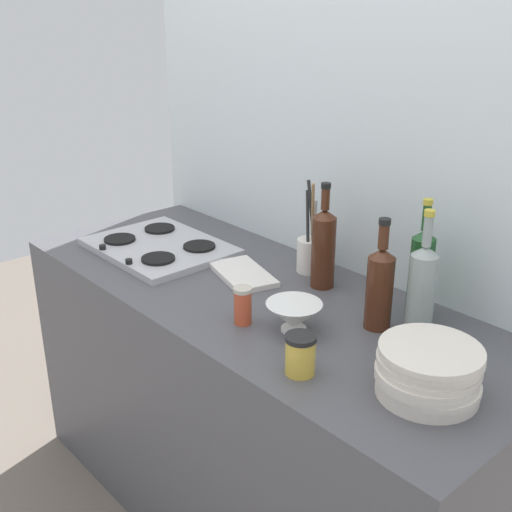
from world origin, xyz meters
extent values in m
cube|color=#4C4C51|center=(0.00, 0.00, 0.45)|extent=(1.80, 0.70, 0.90)
cube|color=silver|center=(0.00, 0.38, 1.21)|extent=(1.90, 0.06, 2.41)
cube|color=#B2B2B7|center=(-0.50, -0.03, 0.91)|extent=(0.51, 0.39, 0.02)
cylinder|color=black|center=(-0.63, -0.12, 0.93)|extent=(0.12, 0.12, 0.01)
cylinder|color=black|center=(-0.37, -0.12, 0.93)|extent=(0.12, 0.12, 0.01)
cylinder|color=black|center=(-0.63, 0.06, 0.93)|extent=(0.12, 0.12, 0.01)
cylinder|color=black|center=(-0.37, 0.06, 0.93)|extent=(0.12, 0.12, 0.01)
cylinder|color=black|center=(-0.59, -0.21, 0.93)|extent=(0.02, 0.02, 0.02)
cylinder|color=black|center=(-0.41, -0.21, 0.93)|extent=(0.02, 0.02, 0.02)
cylinder|color=silver|center=(0.68, -0.08, 0.91)|extent=(0.24, 0.24, 0.01)
cylinder|color=silver|center=(0.68, -0.08, 0.92)|extent=(0.24, 0.24, 0.01)
cylinder|color=silver|center=(0.69, -0.08, 0.93)|extent=(0.24, 0.24, 0.01)
cylinder|color=silver|center=(0.68, -0.08, 0.95)|extent=(0.24, 0.24, 0.01)
cylinder|color=silver|center=(0.68, -0.08, 0.96)|extent=(0.24, 0.24, 0.01)
cylinder|color=silver|center=(0.68, -0.08, 0.98)|extent=(0.24, 0.24, 0.01)
cylinder|color=silver|center=(0.68, -0.08, 0.99)|extent=(0.24, 0.24, 0.01)
cylinder|color=silver|center=(0.68, -0.08, 1.00)|extent=(0.24, 0.24, 0.01)
cylinder|color=silver|center=(0.68, -0.08, 1.02)|extent=(0.24, 0.24, 0.01)
cylinder|color=#472314|center=(0.40, 0.10, 1.00)|extent=(0.07, 0.07, 0.21)
cone|color=#472314|center=(0.40, 0.10, 1.12)|extent=(0.07, 0.07, 0.03)
cylinder|color=#472314|center=(0.40, 0.10, 1.17)|extent=(0.03, 0.03, 0.07)
cylinder|color=black|center=(0.40, 0.10, 1.21)|extent=(0.03, 0.03, 0.02)
cylinder|color=#19471E|center=(0.43, 0.24, 1.02)|extent=(0.07, 0.07, 0.24)
cone|color=#19471E|center=(0.43, 0.24, 1.15)|extent=(0.07, 0.07, 0.02)
cylinder|color=#19471E|center=(0.43, 0.24, 1.20)|extent=(0.02, 0.02, 0.07)
cylinder|color=gold|center=(0.43, 0.24, 1.24)|extent=(0.03, 0.03, 0.02)
cylinder|color=#472314|center=(0.11, 0.19, 1.01)|extent=(0.08, 0.08, 0.23)
cone|color=#472314|center=(0.11, 0.19, 1.14)|extent=(0.08, 0.08, 0.03)
cylinder|color=#472314|center=(0.11, 0.19, 1.19)|extent=(0.03, 0.03, 0.07)
cylinder|color=black|center=(0.11, 0.19, 1.23)|extent=(0.03, 0.03, 0.02)
cylinder|color=gray|center=(0.51, 0.14, 1.02)|extent=(0.07, 0.07, 0.24)
cone|color=gray|center=(0.51, 0.14, 1.15)|extent=(0.07, 0.07, 0.03)
cylinder|color=gray|center=(0.51, 0.14, 1.20)|extent=(0.02, 0.02, 0.08)
cylinder|color=gold|center=(0.51, 0.14, 1.25)|extent=(0.03, 0.03, 0.02)
cylinder|color=white|center=(0.26, -0.09, 0.91)|extent=(0.07, 0.07, 0.01)
cone|color=white|center=(0.26, -0.09, 0.95)|extent=(0.16, 0.16, 0.07)
cylinder|color=silver|center=(0.00, 0.24, 0.96)|extent=(0.09, 0.09, 0.11)
cylinder|color=#262626|center=(0.00, 0.23, 1.06)|extent=(0.05, 0.04, 0.23)
cylinder|color=#997247|center=(0.02, 0.23, 1.08)|extent=(0.05, 0.06, 0.27)
cylinder|color=#B7B7B2|center=(0.00, 0.26, 1.05)|extent=(0.03, 0.03, 0.21)
cylinder|color=#262626|center=(0.01, 0.24, 1.08)|extent=(0.05, 0.02, 0.27)
cylinder|color=gold|center=(0.42, -0.23, 0.95)|extent=(0.07, 0.07, 0.09)
cylinder|color=black|center=(0.42, -0.23, 1.00)|extent=(0.08, 0.08, 0.01)
cylinder|color=#C64C2D|center=(0.13, -0.17, 0.95)|extent=(0.05, 0.05, 0.10)
cylinder|color=beige|center=(0.13, -0.17, 1.00)|extent=(0.05, 0.05, 0.01)
cube|color=silver|center=(-0.12, 0.04, 0.91)|extent=(0.29, 0.21, 0.02)
camera|label=1|loc=(1.36, -1.21, 1.76)|focal=44.86mm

